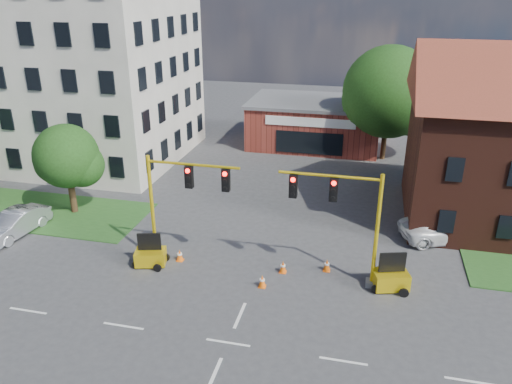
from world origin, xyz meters
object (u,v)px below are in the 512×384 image
signal_mast_east (344,214)px  pickup_white (445,228)px  trailer_east (391,278)px  signal_mast_west (180,198)px  trailer_west (151,256)px

signal_mast_east → pickup_white: signal_mast_east is taller
trailer_east → signal_mast_east: bearing=162.2°
signal_mast_west → trailer_east: bearing=-0.2°
signal_mast_east → pickup_white: size_ratio=1.14×
signal_mast_west → trailer_west: signal_mast_west is taller
trailer_west → trailer_east: size_ratio=0.93×
signal_mast_east → pickup_white: (5.86, 6.24, -3.16)m
signal_mast_east → pickup_white: bearing=46.8°
trailer_west → trailer_east: bearing=-11.8°
signal_mast_east → trailer_east: size_ratio=3.09×
signal_mast_east → trailer_west: bearing=-176.2°
trailer_east → pickup_white: (3.30, 6.28, 0.13)m
signal_mast_east → trailer_west: size_ratio=3.32×
trailer_west → pickup_white: 17.65m
signal_mast_west → pickup_white: 16.17m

